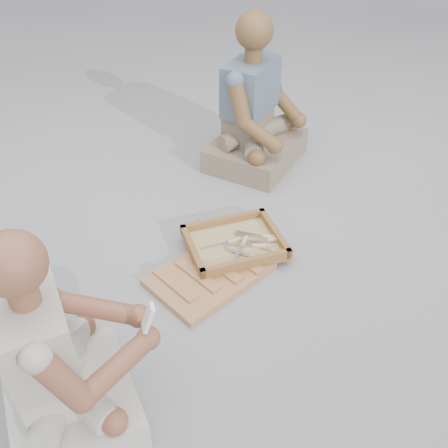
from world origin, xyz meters
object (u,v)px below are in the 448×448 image
companion (255,117)px  craftsman (58,360)px  carved_panel (210,274)px  tool_tray (234,244)px

companion → craftsman: bearing=6.0°
carved_panel → tool_tray: size_ratio=1.05×
carved_panel → companion: 1.19m
companion → carved_panel: bearing=15.3°
craftsman → carved_panel: bearing=119.6°
tool_tray → craftsman: bearing=-154.7°
carved_panel → tool_tray: (0.20, 0.10, 0.04)m
craftsman → companion: 1.98m
craftsman → companion: (1.58, 1.20, 0.03)m
tool_tray → companion: companion is taller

